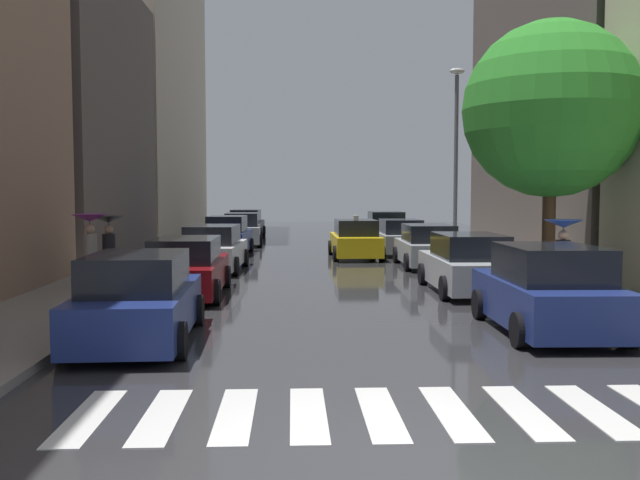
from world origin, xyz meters
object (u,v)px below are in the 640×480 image
object	(u,v)px
parked_car_right_nearest	(548,292)
parked_car_right_third	(428,247)
parked_car_right_fourth	(400,238)
pedestrian_foreground	(90,235)
parked_car_left_third	(213,249)
parked_car_right_second	(467,265)
pedestrian_near_tree	(109,235)
parked_car_left_fifth	(242,230)
parked_car_left_sixth	(246,224)
taxi_midroad	(355,240)
parked_car_left_fourth	(228,237)
pedestrian_by_kerb	(563,241)
parked_car_left_nearest	(139,301)
parked_car_right_fifth	(385,230)
lamp_post_right	(456,150)
street_tree_right	(551,110)
parked_car_left_second	(187,269)

from	to	relation	value
parked_car_right_nearest	parked_car_right_third	xyz separation A→B (m)	(0.01, 12.13, -0.06)
parked_car_right_fourth	pedestrian_foreground	distance (m)	15.73
parked_car_left_third	parked_car_right_second	world-z (taller)	parked_car_right_second
pedestrian_foreground	pedestrian_near_tree	size ratio (longest dim) A/B	1.05
parked_car_left_fifth	parked_car_right_fourth	size ratio (longest dim) A/B	1.12
parked_car_left_sixth	taxi_midroad	size ratio (longest dim) A/B	0.89
parked_car_left_fourth	pedestrian_by_kerb	distance (m)	16.85
parked_car_right_nearest	pedestrian_by_kerb	world-z (taller)	pedestrian_by_kerb
parked_car_left_fourth	parked_car_right_second	xyz separation A→B (m)	(7.68, -11.97, -0.04)
parked_car_left_sixth	pedestrian_by_kerb	xyz separation A→B (m)	(9.59, -26.16, 0.74)
parked_car_left_nearest	pedestrian_foreground	size ratio (longest dim) A/B	2.28
parked_car_left_third	pedestrian_foreground	xyz separation A→B (m)	(-2.65, -5.67, 0.84)
parked_car_right_fifth	taxi_midroad	distance (m)	7.46
parked_car_left_third	parked_car_right_third	size ratio (longest dim) A/B	1.08
parked_car_right_third	parked_car_left_third	bearing A→B (deg)	98.01
parked_car_right_third	pedestrian_by_kerb	distance (m)	8.63
parked_car_left_fourth	pedestrian_foreground	size ratio (longest dim) A/B	2.08
parked_car_left_nearest	parked_car_left_third	bearing A→B (deg)	-2.25
pedestrian_foreground	lamp_post_right	world-z (taller)	lamp_post_right
parked_car_left_fifth	pedestrian_foreground	xyz separation A→B (m)	(-2.79, -17.76, 0.81)
parked_car_left_nearest	parked_car_right_nearest	distance (m)	7.84
taxi_midroad	street_tree_right	size ratio (longest dim) A/B	0.63
parked_car_right_third	taxi_midroad	bearing A→B (deg)	33.62
parked_car_left_second	parked_car_right_fourth	size ratio (longest dim) A/B	1.11
parked_car_left_third	taxi_midroad	size ratio (longest dim) A/B	1.05
parked_car_left_fifth	lamp_post_right	world-z (taller)	lamp_post_right
pedestrian_near_tree	pedestrian_by_kerb	size ratio (longest dim) A/B	1.01
parked_car_left_third	pedestrian_by_kerb	xyz separation A→B (m)	(9.52, -7.45, 0.78)
parked_car_right_nearest	street_tree_right	bearing A→B (deg)	-19.25
parked_car_right_third	pedestrian_near_tree	xyz separation A→B (m)	(-10.24, -5.46, 0.79)
parked_car_left_fifth	parked_car_right_nearest	world-z (taller)	parked_car_right_nearest
parked_car_left_third	pedestrian_foreground	bearing A→B (deg)	157.14
pedestrian_near_tree	parked_car_right_fifth	bearing A→B (deg)	73.62
parked_car_left_fifth	street_tree_right	distance (m)	20.53
parked_car_left_sixth	parked_car_right_fourth	bearing A→B (deg)	-145.68
parked_car_right_third	parked_car_right_second	bearing A→B (deg)	179.35
parked_car_right_nearest	parked_car_left_third	bearing A→B (deg)	36.05
taxi_midroad	pedestrian_by_kerb	bearing A→B (deg)	-161.78
parked_car_left_nearest	lamp_post_right	distance (m)	18.40
parked_car_right_nearest	pedestrian_by_kerb	xyz separation A→B (m)	(1.76, 3.72, 0.73)
parked_car_right_nearest	lamp_post_right	distance (m)	15.27
parked_car_left_nearest	parked_car_left_sixth	bearing A→B (deg)	-1.97
parked_car_right_third	pedestrian_near_tree	size ratio (longest dim) A/B	2.31
parked_car_left_sixth	pedestrian_near_tree	world-z (taller)	pedestrian_near_tree
parked_car_left_fifth	parked_car_right_third	xyz separation A→B (m)	(7.64, -11.13, -0.05)
parked_car_left_fourth	street_tree_right	xyz separation A→B (m)	(9.98, -11.84, 4.21)
street_tree_right	parked_car_left_fourth	bearing A→B (deg)	130.13
parked_car_left_fifth	pedestrian_foreground	size ratio (longest dim) A/B	2.39
parked_car_right_second	parked_car_right_fifth	size ratio (longest dim) A/B	1.04
parked_car_left_nearest	lamp_post_right	size ratio (longest dim) A/B	0.61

